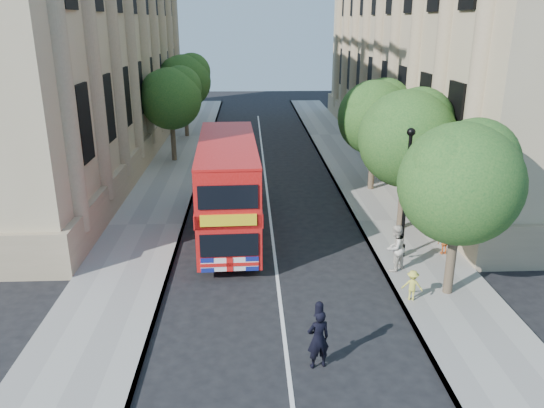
{
  "coord_description": "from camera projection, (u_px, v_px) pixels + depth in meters",
  "views": [
    {
      "loc": [
        -0.99,
        -13.02,
        8.97
      ],
      "look_at": [
        -0.12,
        6.28,
        2.3
      ],
      "focal_mm": 35.0,
      "sensor_mm": 36.0,
      "label": 1
    }
  ],
  "objects": [
    {
      "name": "ground",
      "position": [
        286.0,
        350.0,
        15.27
      ],
      "size": [
        120.0,
        120.0,
        0.0
      ],
      "primitive_type": "plane",
      "color": "black",
      "rests_on": "ground"
    },
    {
      "name": "pavement_right",
      "position": [
        393.0,
        221.0,
        24.94
      ],
      "size": [
        3.5,
        80.0,
        0.12
      ],
      "primitive_type": "cube",
      "color": "gray",
      "rests_on": "ground"
    },
    {
      "name": "pavement_left",
      "position": [
        147.0,
        225.0,
        24.45
      ],
      "size": [
        3.5,
        80.0,
        0.12
      ],
      "primitive_type": "cube",
      "color": "gray",
      "rests_on": "ground"
    },
    {
      "name": "building_right",
      "position": [
        467.0,
        21.0,
        35.58
      ],
      "size": [
        12.0,
        38.0,
        18.0
      ],
      "primitive_type": "cube",
      "color": "tan",
      "rests_on": "ground"
    },
    {
      "name": "building_left",
      "position": [
        50.0,
        21.0,
        34.4
      ],
      "size": [
        12.0,
        38.0,
        18.0
      ],
      "primitive_type": "cube",
      "color": "tan",
      "rests_on": "ground"
    },
    {
      "name": "tree_right_near",
      "position": [
        462.0,
        177.0,
        17.0
      ],
      "size": [
        4.0,
        4.0,
        6.08
      ],
      "color": "#473828",
      "rests_on": "ground"
    },
    {
      "name": "tree_right_mid",
      "position": [
        408.0,
        133.0,
        22.6
      ],
      "size": [
        4.2,
        4.2,
        6.37
      ],
      "color": "#473828",
      "rests_on": "ground"
    },
    {
      "name": "tree_right_far",
      "position": [
        376.0,
        113.0,
        28.3
      ],
      "size": [
        4.0,
        4.0,
        6.15
      ],
      "color": "#473828",
      "rests_on": "ground"
    },
    {
      "name": "tree_left_far",
      "position": [
        171.0,
        95.0,
        34.37
      ],
      "size": [
        4.0,
        4.0,
        6.3
      ],
      "color": "#473828",
      "rests_on": "ground"
    },
    {
      "name": "tree_left_back",
      "position": [
        185.0,
        78.0,
        41.84
      ],
      "size": [
        4.2,
        4.2,
        6.65
      ],
      "color": "#473828",
      "rests_on": "ground"
    },
    {
      "name": "lamp_post",
      "position": [
        405.0,
        199.0,
        20.33
      ],
      "size": [
        0.32,
        0.32,
        5.16
      ],
      "color": "black",
      "rests_on": "pavement_right"
    },
    {
      "name": "double_decker_bus",
      "position": [
        228.0,
        186.0,
        22.74
      ],
      "size": [
        2.72,
        9.09,
        4.16
      ],
      "rotation": [
        0.0,
        0.0,
        0.04
      ],
      "color": "red",
      "rests_on": "ground"
    },
    {
      "name": "box_van",
      "position": [
        233.0,
        181.0,
        26.43
      ],
      "size": [
        2.45,
        5.19,
        2.89
      ],
      "rotation": [
        0.0,
        0.0,
        -0.08
      ],
      "color": "black",
      "rests_on": "ground"
    },
    {
      "name": "police_constable",
      "position": [
        318.0,
        339.0,
        14.28
      ],
      "size": [
        0.72,
        0.57,
        1.74
      ],
      "primitive_type": "imported",
      "rotation": [
        0.0,
        0.0,
        3.4
      ],
      "color": "black",
      "rests_on": "ground"
    },
    {
      "name": "woman_pedestrian",
      "position": [
        395.0,
        248.0,
        19.66
      ],
      "size": [
        1.11,
        1.07,
        1.8
      ],
      "primitive_type": "imported",
      "rotation": [
        0.0,
        0.0,
        3.8
      ],
      "color": "silver",
      "rests_on": "pavement_right"
    },
    {
      "name": "child_a",
      "position": [
        445.0,
        243.0,
        21.14
      ],
      "size": [
        0.59,
        0.3,
        0.98
      ],
      "primitive_type": "imported",
      "rotation": [
        0.0,
        0.0,
        3.24
      ],
      "color": "orange",
      "rests_on": "pavement_right"
    },
    {
      "name": "child_b",
      "position": [
        412.0,
        285.0,
        17.65
      ],
      "size": [
        0.77,
        0.57,
        1.06
      ],
      "primitive_type": "imported",
      "rotation": [
        0.0,
        0.0,
        2.86
      ],
      "color": "#D0CB47",
      "rests_on": "pavement_right"
    }
  ]
}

